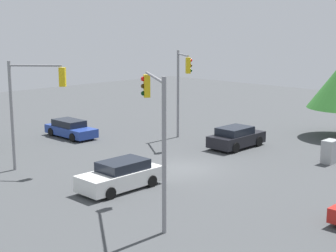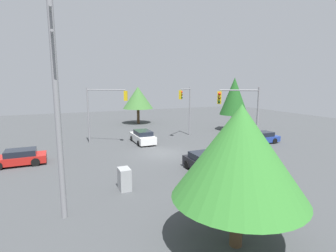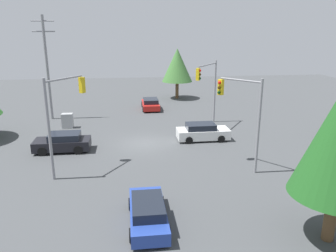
% 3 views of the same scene
% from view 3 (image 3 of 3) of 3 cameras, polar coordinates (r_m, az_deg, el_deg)
% --- Properties ---
extents(ground_plane, '(80.00, 80.00, 0.00)m').
position_cam_3_polar(ground_plane, '(27.40, -4.16, -3.04)').
color(ground_plane, '#424447').
extents(sedan_blue, '(1.84, 4.45, 1.29)m').
position_cam_3_polar(sedan_blue, '(16.38, -3.53, -14.73)').
color(sedan_blue, '#233D93').
rests_on(sedan_blue, ground_plane).
extents(sedan_red, '(2.04, 4.27, 1.30)m').
position_cam_3_polar(sedan_red, '(39.15, -3.06, 3.85)').
color(sedan_red, red).
rests_on(sedan_red, ground_plane).
extents(sedan_dark, '(4.24, 2.01, 1.44)m').
position_cam_3_polar(sedan_dark, '(26.73, -17.84, -2.74)').
color(sedan_dark, black).
rests_on(sedan_dark, ground_plane).
extents(sedan_white, '(4.42, 1.96, 1.45)m').
position_cam_3_polar(sedan_white, '(28.17, 6.02, -1.05)').
color(sedan_white, silver).
rests_on(sedan_white, ground_plane).
extents(traffic_signal_main, '(2.26, 2.61, 6.24)m').
position_cam_3_polar(traffic_signal_main, '(21.90, 12.87, 3.16)').
color(traffic_signal_main, gray).
rests_on(traffic_signal_main, ground_plane).
extents(traffic_signal_cross, '(2.87, 3.99, 6.26)m').
position_cam_3_polar(traffic_signal_cross, '(31.51, 7.10, 7.57)').
color(traffic_signal_cross, gray).
rests_on(traffic_signal_cross, ground_plane).
extents(traffic_signal_aux, '(2.11, 2.92, 6.42)m').
position_cam_3_polar(traffic_signal_aux, '(21.69, -17.89, 3.00)').
color(traffic_signal_aux, gray).
rests_on(traffic_signal_aux, ground_plane).
extents(utility_pole_tall, '(2.20, 0.28, 10.56)m').
position_cam_3_polar(utility_pole_tall, '(36.12, -20.32, 9.78)').
color(utility_pole_tall, gray).
rests_on(utility_pole_tall, ground_plane).
extents(electrical_cabinet, '(1.03, 0.70, 1.41)m').
position_cam_3_polar(electrical_cabinet, '(32.95, -17.10, 0.89)').
color(electrical_cabinet, '#9EA0A3').
rests_on(electrical_cabinet, ground_plane).
extents(tree_behind, '(4.11, 4.11, 6.79)m').
position_cam_3_polar(tree_behind, '(44.95, 1.61, 10.54)').
color(tree_behind, brown).
rests_on(tree_behind, ground_plane).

